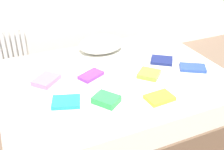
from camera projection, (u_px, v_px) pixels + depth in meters
name	position (u px, v px, depth m)	size (l,w,h in m)	color
ground_plane	(114.00, 120.00, 2.68)	(8.00, 8.00, 0.00)	#7F6651
bed	(114.00, 99.00, 2.55)	(2.00, 1.50, 0.50)	brown
radiator	(10.00, 51.00, 3.17)	(0.38, 0.04, 0.56)	white
pillow	(101.00, 44.00, 2.84)	(0.47, 0.36, 0.15)	white
textbook_white	(53.00, 126.00, 1.82)	(0.18, 0.18, 0.03)	white
textbook_green	(106.00, 100.00, 2.06)	(0.18, 0.14, 0.05)	green
textbook_yellow	(159.00, 98.00, 2.10)	(0.21, 0.15, 0.03)	yellow
textbook_purple	(91.00, 75.00, 2.40)	(0.21, 0.12, 0.03)	purple
textbook_lime	(149.00, 74.00, 2.41)	(0.17, 0.17, 0.04)	#8CC638
textbook_teal	(66.00, 102.00, 2.06)	(0.21, 0.16, 0.03)	teal
textbook_navy	(162.00, 60.00, 2.66)	(0.20, 0.18, 0.03)	navy
textbook_pink	(46.00, 80.00, 2.32)	(0.22, 0.16, 0.04)	pink
textbook_blue	(193.00, 68.00, 2.52)	(0.23, 0.15, 0.03)	#2847B7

